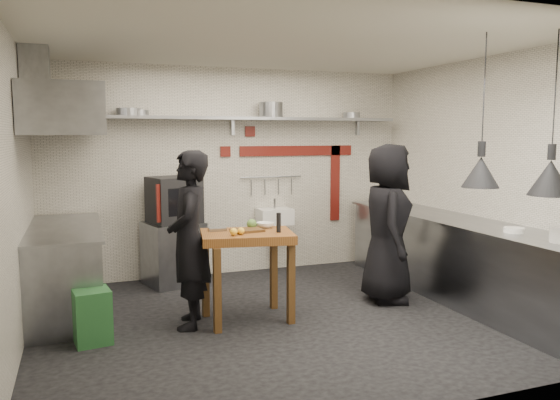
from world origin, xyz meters
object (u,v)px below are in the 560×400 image
object	(u,v)px
oven_stand	(174,253)
prep_table	(247,276)
green_bin	(92,316)
chef_right	(387,223)
combi_oven	(174,200)
chef_left	(189,240)

from	to	relation	value
oven_stand	prep_table	size ratio (longest dim) A/B	0.87
green_bin	chef_right	distance (m)	3.29
combi_oven	chef_right	bearing A→B (deg)	-50.40
oven_stand	chef_left	distance (m)	1.70
combi_oven	chef_left	xyz separation A→B (m)	(-0.12, -1.60, -0.21)
oven_stand	chef_right	bearing A→B (deg)	-50.71
combi_oven	chef_right	xyz separation A→B (m)	(2.17, -1.53, -0.19)
oven_stand	green_bin	world-z (taller)	oven_stand
oven_stand	chef_right	distance (m)	2.73
oven_stand	prep_table	xyz separation A→B (m)	(0.49, -1.65, 0.06)
prep_table	oven_stand	bearing A→B (deg)	116.17
oven_stand	green_bin	xyz separation A→B (m)	(-1.03, -1.77, -0.15)
combi_oven	green_bin	size ratio (longest dim) A/B	1.16
prep_table	chef_left	distance (m)	0.72
green_bin	chef_right	world-z (taller)	chef_right
chef_left	oven_stand	bearing A→B (deg)	-169.84
prep_table	chef_left	size ratio (longest dim) A/B	0.52
prep_table	chef_left	bearing A→B (deg)	-172.82
combi_oven	chef_left	world-z (taller)	chef_left
prep_table	chef_right	size ratio (longest dim) A/B	0.51
green_bin	chef_left	distance (m)	1.13
green_bin	oven_stand	bearing A→B (deg)	59.68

